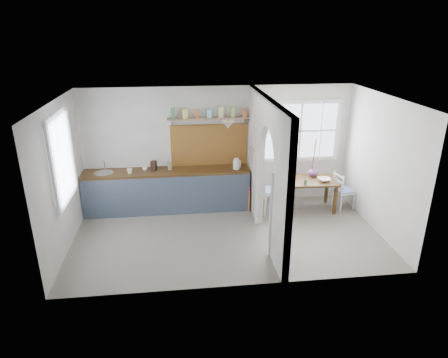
{
  "coord_description": "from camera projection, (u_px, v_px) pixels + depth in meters",
  "views": [
    {
      "loc": [
        -0.87,
        -6.7,
        3.76
      ],
      "look_at": [
        -0.04,
        0.24,
        1.06
      ],
      "focal_mm": 32.0,
      "sensor_mm": 36.0,
      "label": 1
    }
  ],
  "objects": [
    {
      "name": "bowl",
      "position": [
        324.0,
        180.0,
        8.45
      ],
      "size": [
        0.28,
        0.28,
        0.06
      ],
      "primitive_type": "imported",
      "rotation": [
        0.0,
        0.0,
        0.06
      ],
      "color": "white",
      "rests_on": "dining_table"
    },
    {
      "name": "dining_table",
      "position": [
        309.0,
        194.0,
        8.65
      ],
      "size": [
        1.12,
        0.78,
        0.68
      ],
      "primitive_type": null,
      "rotation": [
        0.0,
        0.0,
        -0.06
      ],
      "color": "#4C3313",
      "rests_on": "floor"
    },
    {
      "name": "jar",
      "position": [
        170.0,
        166.0,
        8.45
      ],
      "size": [
        0.1,
        0.1,
        0.16
      ],
      "primitive_type": "cylinder",
      "rotation": [
        0.0,
        0.0,
        -0.07
      ],
      "color": "gray",
      "rests_on": "counter"
    },
    {
      "name": "ceiling",
      "position": [
        228.0,
        99.0,
        6.72
      ],
      "size": [
        5.8,
        3.2,
        0.01
      ],
      "primitive_type": "cube",
      "color": "silver",
      "rests_on": "walls"
    },
    {
      "name": "mug_a",
      "position": [
        130.0,
        171.0,
        8.21
      ],
      "size": [
        0.15,
        0.15,
        0.11
      ],
      "primitive_type": "imported",
      "rotation": [
        0.0,
        0.0,
        0.38
      ],
      "color": "white",
      "rests_on": "counter"
    },
    {
      "name": "chair_right",
      "position": [
        344.0,
        190.0,
        8.68
      ],
      "size": [
        0.44,
        0.44,
        0.81
      ],
      "primitive_type": null,
      "rotation": [
        0.0,
        0.0,
        1.78
      ],
      "color": "silver",
      "rests_on": "floor"
    },
    {
      "name": "counter",
      "position": [
        168.0,
        189.0,
        8.59
      ],
      "size": [
        3.5,
        0.6,
        0.9
      ],
      "color": "#4C3313",
      "rests_on": "floor"
    },
    {
      "name": "backsplash",
      "position": [
        209.0,
        145.0,
        8.6
      ],
      "size": [
        1.65,
        0.03,
        0.9
      ],
      "primitive_type": "cube",
      "color": "brown",
      "rests_on": "walls"
    },
    {
      "name": "mug_b",
      "position": [
        145.0,
        169.0,
        8.37
      ],
      "size": [
        0.15,
        0.15,
        0.09
      ],
      "primitive_type": "imported",
      "rotation": [
        0.0,
        0.0,
        0.42
      ],
      "color": "white",
      "rests_on": "counter"
    },
    {
      "name": "towel_magenta",
      "position": [
        249.0,
        200.0,
        8.52
      ],
      "size": [
        0.02,
        0.03,
        0.58
      ],
      "primitive_type": "cube",
      "color": "#D2376D",
      "rests_on": "counter"
    },
    {
      "name": "kettle",
      "position": [
        236.0,
        164.0,
        8.47
      ],
      "size": [
        0.23,
        0.21,
        0.23
      ],
      "primitive_type": null,
      "rotation": [
        0.0,
        0.0,
        -0.34
      ],
      "color": "white",
      "rests_on": "counter"
    },
    {
      "name": "pendant_lamp",
      "position": [
        228.0,
        125.0,
        8.06
      ],
      "size": [
        0.26,
        0.26,
        0.16
      ],
      "primitive_type": "cone",
      "color": "#F0E2C7",
      "rests_on": "ceiling"
    },
    {
      "name": "sink",
      "position": [
        104.0,
        173.0,
        8.27
      ],
      "size": [
        0.4,
        0.4,
        0.02
      ],
      "primitive_type": "cylinder",
      "color": "#BCBCBD",
      "rests_on": "counter"
    },
    {
      "name": "floor",
      "position": [
        228.0,
        235.0,
        7.65
      ],
      "size": [
        5.8,
        3.2,
        0.01
      ],
      "primitive_type": "cube",
      "color": "slate",
      "rests_on": "ground"
    },
    {
      "name": "vase",
      "position": [
        313.0,
        171.0,
        8.69
      ],
      "size": [
        0.25,
        0.25,
        0.22
      ],
      "primitive_type": "imported",
      "rotation": [
        0.0,
        0.0,
        0.2
      ],
      "color": "#6C3B7A",
      "rests_on": "dining_table"
    },
    {
      "name": "kitchen_window",
      "position": [
        60.0,
        159.0,
        6.74
      ],
      "size": [
        0.1,
        1.16,
        1.5
      ],
      "primitive_type": null,
      "color": "white",
      "rests_on": "walls"
    },
    {
      "name": "plate",
      "position": [
        291.0,
        181.0,
        8.45
      ],
      "size": [
        0.2,
        0.2,
        0.01
      ],
      "primitive_type": "cylinder",
      "rotation": [
        0.0,
        0.0,
        -0.15
      ],
      "color": "#3B3536",
      "rests_on": "dining_table"
    },
    {
      "name": "knife_block",
      "position": [
        154.0,
        166.0,
        8.36
      ],
      "size": [
        0.13,
        0.16,
        0.21
      ],
      "primitive_type": "cube",
      "rotation": [
        0.0,
        0.0,
        -0.3
      ],
      "color": "#462C1F",
      "rests_on": "counter"
    },
    {
      "name": "chair_left",
      "position": [
        276.0,
        191.0,
        8.42
      ],
      "size": [
        0.55,
        0.55,
        1.0
      ],
      "primitive_type": null,
      "rotation": [
        0.0,
        0.0,
        -1.81
      ],
      "color": "silver",
      "rests_on": "floor"
    },
    {
      "name": "walls",
      "position": [
        228.0,
        171.0,
        7.19
      ],
      "size": [
        5.81,
        3.21,
        2.6
      ],
      "color": "silver",
      "rests_on": "floor"
    },
    {
      "name": "nook_window",
      "position": [
        300.0,
        131.0,
        8.72
      ],
      "size": [
        1.76,
        0.1,
        1.3
      ],
      "primitive_type": null,
      "color": "white",
      "rests_on": "walls"
    },
    {
      "name": "towel_orange",
      "position": [
        249.0,
        202.0,
        8.5
      ],
      "size": [
        0.02,
        0.03,
        0.47
      ],
      "primitive_type": "cube",
      "color": "gold",
      "rests_on": "counter"
    },
    {
      "name": "table_cup",
      "position": [
        305.0,
        182.0,
        8.3
      ],
      "size": [
        0.1,
        0.1,
        0.08
      ],
      "primitive_type": "imported",
      "rotation": [
        0.0,
        0.0,
        0.16
      ],
      "color": "#568F58",
      "rests_on": "dining_table"
    },
    {
      "name": "partition",
      "position": [
        266.0,
        161.0,
        7.26
      ],
      "size": [
        0.12,
        3.2,
        2.6
      ],
      "color": "silver",
      "rests_on": "floor"
    },
    {
      "name": "shelf",
      "position": [
        209.0,
        116.0,
        8.29
      ],
      "size": [
        1.75,
        0.2,
        0.21
      ],
      "color": "#8D7052",
      "rests_on": "walls"
    },
    {
      "name": "utensil_rail",
      "position": [
        252.0,
        148.0,
        8.03
      ],
      "size": [
        0.02,
        0.5,
        0.02
      ],
      "primitive_type": "cylinder",
      "rotation": [
        1.57,
        0.0,
        0.0
      ],
      "color": "#BCBCBD",
      "rests_on": "partition"
    }
  ]
}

